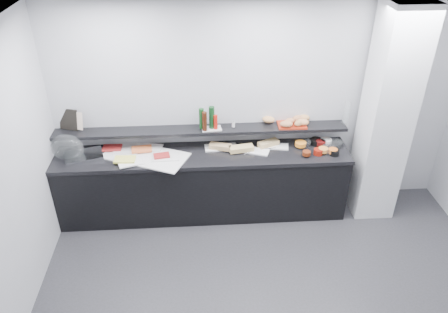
{
  "coord_description": "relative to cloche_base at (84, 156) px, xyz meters",
  "views": [
    {
      "loc": [
        -0.74,
        -2.86,
        3.68
      ],
      "look_at": [
        -0.45,
        1.45,
        1.0
      ],
      "focal_mm": 35.0,
      "sensor_mm": 36.0,
      "label": 1
    }
  ],
  "objects": [
    {
      "name": "bottle_green_b",
      "position": [
        1.56,
        0.16,
        0.38
      ],
      "size": [
        0.07,
        0.07,
        0.28
      ],
      "primitive_type": "cylinder",
      "rotation": [
        0.0,
        0.0,
        0.03
      ],
      "color": "#0D3314",
      "rests_on": "condiment_tray"
    },
    {
      "name": "food_salmon",
      "position": [
        0.69,
        0.08,
        0.02
      ],
      "size": [
        0.26,
        0.18,
        0.02
      ],
      "primitive_type": "cube",
      "rotation": [
        0.0,
        0.0,
        0.12
      ],
      "color": "orange",
      "rests_on": "platter_salmon"
    },
    {
      "name": "bread_roll_ne",
      "position": [
        2.72,
        0.26,
        0.29
      ],
      "size": [
        0.15,
        0.11,
        0.08
      ],
      "primitive_type": "ellipsoid",
      "rotation": [
        0.0,
        0.0,
        -0.15
      ],
      "color": "tan",
      "rests_on": "bread_tray"
    },
    {
      "name": "ceiling",
      "position": [
        2.13,
        -1.71,
        1.78
      ],
      "size": [
        5.0,
        5.0,
        0.0
      ],
      "primitive_type": "plane",
      "color": "white",
      "rests_on": "back_wall"
    },
    {
      "name": "carafe",
      "position": [
        3.22,
        0.17,
        0.38
      ],
      "size": [
        0.1,
        0.1,
        0.3
      ],
      "primitive_type": "cylinder",
      "rotation": [
        0.0,
        0.0,
        0.17
      ],
      "color": "white",
      "rests_on": "wall_shelf"
    },
    {
      "name": "sandwich_food_left",
      "position": [
        1.65,
        0.07,
        0.02
      ],
      "size": [
        0.29,
        0.18,
        0.06
      ],
      "primitive_type": "cube",
      "rotation": [
        0.0,
        0.0,
        -0.31
      ],
      "color": "tan",
      "rests_on": "sandwich_plate_left"
    },
    {
      "name": "linen_runner",
      "position": [
        0.74,
        -0.03,
        -0.01
      ],
      "size": [
        1.11,
        0.85,
        0.01
      ],
      "primitive_type": "cube",
      "rotation": [
        0.0,
        0.0,
        -0.42
      ],
      "color": "silver",
      "rests_on": "counter_top"
    },
    {
      "name": "tongs_left",
      "position": [
        1.65,
        0.07,
        -0.0
      ],
      "size": [
        0.15,
        0.08,
        0.01
      ],
      "primitive_type": "cylinder",
      "rotation": [
        0.0,
        1.57,
        0.47
      ],
      "color": "#ADAFB4",
      "rests_on": "sandwich_plate_left"
    },
    {
      "name": "sandwich_food_mid",
      "position": [
        1.91,
        0.0,
        0.02
      ],
      "size": [
        0.31,
        0.16,
        0.06
      ],
      "primitive_type": "cube",
      "rotation": [
        0.0,
        0.0,
        0.17
      ],
      "color": "tan",
      "rests_on": "sandwich_plate_mid"
    },
    {
      "name": "bowl_glass_cream",
      "position": [
        3.11,
        0.06,
        0.02
      ],
      "size": [
        0.21,
        0.21,
        0.07
      ],
      "primitive_type": "cylinder",
      "rotation": [
        0.0,
        0.0,
        0.43
      ],
      "color": "white",
      "rests_on": "counter_top"
    },
    {
      "name": "counter_top",
      "position": [
        1.43,
        -0.01,
        -0.05
      ],
      "size": [
        3.62,
        0.62,
        0.05
      ],
      "primitive_type": "cube",
      "color": "black",
      "rests_on": "buffet_cabinet"
    },
    {
      "name": "sandwich_plate_right",
      "position": [
        2.33,
        0.1,
        -0.01
      ],
      "size": [
        0.38,
        0.22,
        0.01
      ],
      "primitive_type": "cube",
      "rotation": [
        0.0,
        0.0,
        -0.18
      ],
      "color": "white",
      "rests_on": "counter_top"
    },
    {
      "name": "shaker_salt",
      "position": [
        1.82,
        0.17,
        0.28
      ],
      "size": [
        0.04,
        0.04,
        0.07
      ],
      "primitive_type": "cylinder",
      "rotation": [
        0.0,
        0.0,
        0.28
      ],
      "color": "white",
      "rests_on": "condiment_tray"
    },
    {
      "name": "bowl_black_fruit",
      "position": [
        3.03,
        -0.15,
        0.02
      ],
      "size": [
        0.12,
        0.12,
        0.07
      ],
      "primitive_type": "cylinder",
      "rotation": [
        0.0,
        0.0,
        0.05
      ],
      "color": "black",
      "rests_on": "counter_top"
    },
    {
      "name": "condiment_tray",
      "position": [
        1.55,
        0.15,
        0.24
      ],
      "size": [
        0.25,
        0.17,
        0.01
      ],
      "primitive_type": "cube",
      "rotation": [
        0.0,
        0.0,
        0.08
      ],
      "color": "silver",
      "rests_on": "wall_shelf"
    },
    {
      "name": "bottle_green_a",
      "position": [
        1.43,
        0.16,
        0.37
      ],
      "size": [
        0.07,
        0.07,
        0.26
      ],
      "primitive_type": "cylinder",
      "rotation": [
        0.0,
        0.0,
        0.28
      ],
      "color": "#0F3A15",
      "rests_on": "condiment_tray"
    },
    {
      "name": "bowl_glass_fruit",
      "position": [
        2.72,
        0.1,
        0.02
      ],
      "size": [
        0.21,
        0.21,
        0.07
      ],
      "primitive_type": "cylinder",
      "rotation": [
        0.0,
        0.0,
        -0.38
      ],
      "color": "silver",
      "rests_on": "counter_top"
    },
    {
      "name": "wall_shelf",
      "position": [
        1.43,
        0.17,
        0.21
      ],
      "size": [
        3.6,
        0.25,
        0.04
      ],
      "primitive_type": "cube",
      "color": "black",
      "rests_on": "back_wall"
    },
    {
      "name": "bread_roll_midw",
      "position": [
        2.52,
        0.18,
        0.29
      ],
      "size": [
        0.15,
        0.12,
        0.08
      ],
      "primitive_type": "ellipsoid",
      "rotation": [
        0.0,
        0.0,
        0.29
      ],
      "color": "#BA7247",
      "rests_on": "bread_tray"
    },
    {
      "name": "fill_glass_fruit",
      "position": [
        2.66,
        0.06,
        0.03
      ],
      "size": [
        0.18,
        0.18,
        0.05
      ],
      "primitive_type": "cylinder",
      "rotation": [
        0.0,
        0.0,
        0.34
      ],
      "color": "orange",
      "rests_on": "bowl_glass_fruit"
    },
    {
      "name": "fill_glass_cream",
      "position": [
        3.0,
        0.11,
        0.03
      ],
      "size": [
        0.16,
        0.16,
        0.05
      ],
      "primitive_type": "cylinder",
      "rotation": [
        0.0,
        0.0,
        0.13
      ],
      "color": "white",
      "rests_on": "bowl_glass_cream"
    },
    {
      "name": "fill_black_fruit",
      "position": [
        3.01,
        -0.13,
        0.03
      ],
      "size": [
        0.11,
        0.11,
        0.05
      ],
      "primitive_type": "cylinder",
      "rotation": [
        0.0,
        0.0,
        -0.01
      ],
      "color": "orange",
      "rests_on": "bowl_black_fruit"
    },
    {
      "name": "tongs_right",
      "position": [
        2.28,
        0.03,
        -0.0
      ],
      "size": [
        0.16,
        0.03,
        0.01
      ],
      "primitive_type": "cylinder",
      "rotation": [
        0.0,
        1.57,
        0.11
      ],
      "color": "#ADAEB3",
      "rests_on": "sandwich_plate_right"
    },
    {
      "name": "cloche_dome",
      "position": [
        -0.18,
        0.02,
        0.11
      ],
      "size": [
        0.42,
        0.31,
        0.34
      ],
      "primitive_type": "ellipsoid",
      "rotation": [
        0.0,
        0.0,
        -0.13
      ],
      "color": "silver",
      "rests_on": "cloche_base"
    },
    {
      "name": "cloche_base",
      "position": [
        0.0,
        0.0,
        0.0
      ],
      "size": [
        0.51,
        0.41,
        0.04
      ],
      "primitive_type": "cube",
      "rotation": [
        0.0,
        0.0,
        0.28
      ],
      "color": "silver",
      "rests_on": "counter_top"
    },
    {
      "name": "platter_meat_a",
      "position": [
        0.49,
        0.1,
        0.0
      ],
      "size": [
        0.3,
        0.21,
        0.01
      ],
      "primitive_type": "cube",
      "rotation": [
        0.0,
        0.0,
        -0.05
      ],
      "color": "silver",
      "rests_on": "linen_runner"
    },
    {
      "name": "bread_roll_n",
      "position": [
        2.64,
        0.24,
        0.29
      ],
      "size": [
        0.16,
        0.12,
        0.08
      ],
      "primitive_type": "ellipsoid",
      "rotation": [
        0.0,
        0.0,
        0.24
      ],
      "color": "#AC6C41",
      "rests_on": "bread_tray"
    },
    {
      "name": "back_wall",
      "position": [
        2.13,
        0.29,
        0.43
      ],
      "size": [
        5.0,
        0.02,
        2.7
      ],
      "primitive_type": "cube",
      "color": "#AFB1B6",
      "rests_on": "ground"
    },
    {
      "name": "platter_meat_b",
      "position": [
        0.99,
        -0.09,
        0.0
      ],
      "size": [
        0.33,
        0.22,
        0.01
      ],
      "primitive_type": "cube",
      "rotation": [
        0.0,
        0.0,
        0.02
      ],
      "color": "white",
      "rests_on": "linen_runner"
    },
    {
      "name": "sandwich_plate_left",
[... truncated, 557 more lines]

